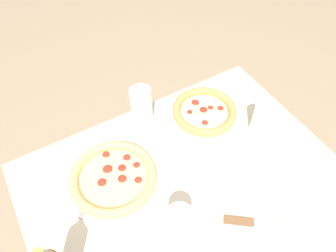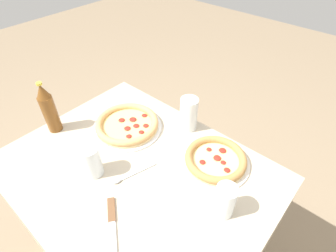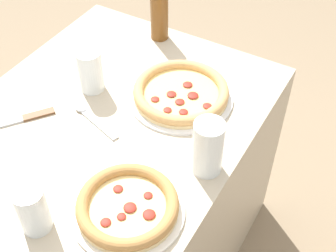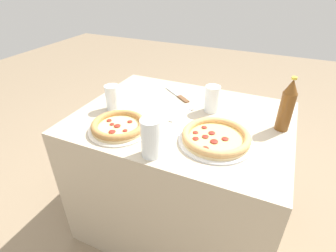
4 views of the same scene
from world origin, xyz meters
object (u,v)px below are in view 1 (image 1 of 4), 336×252
Objects in this scene: glass_red_wine at (142,108)px; knife at (258,223)px; pizza_veggie at (113,178)px; pizza_pepperoni at (204,112)px; spoon at (196,196)px; glass_iced_tea at (262,120)px; glass_mango_juice at (179,225)px.

knife is at bearing -78.48° from glass_red_wine.
pizza_pepperoni is at bearing 11.92° from pizza_veggie.
pizza_veggie is 0.28m from spoon.
glass_iced_tea is at bearing -49.61° from pizza_pepperoni.
knife is at bearing -103.17° from pizza_pepperoni.
pizza_veggie is 0.57m from glass_iced_tea.
glass_iced_tea is at bearing 17.81° from spoon.
glass_iced_tea is (0.35, -0.26, -0.01)m from glass_red_wine.
glass_mango_juice reaches higher than spoon.
glass_mango_juice is (-0.33, -0.35, 0.04)m from pizza_pepperoni.
glass_mango_juice reaches higher than pizza_pepperoni.
knife is (0.11, -0.55, -0.07)m from glass_red_wine.
glass_mango_juice is 0.68× the size of knife.
pizza_pepperoni is 2.06× the size of glass_mango_juice.
glass_iced_tea is at bearing -36.56° from glass_red_wine.
glass_mango_juice is at bearing -69.94° from pizza_veggie.
glass_red_wine is 1.18× the size of glass_mango_juice.
glass_mango_juice is (0.09, -0.26, 0.04)m from pizza_veggie.
glass_red_wine reaches higher than pizza_veggie.
glass_red_wine is at bearing 143.44° from glass_iced_tea.
pizza_pepperoni is 2.15× the size of glass_iced_tea.
spoon is at bearing -90.30° from glass_red_wine.
glass_mango_juice is 0.73× the size of spoon.
pizza_pepperoni is at bearing 46.70° from glass_mango_juice.
glass_iced_tea reaches higher than pizza_veggie.
glass_iced_tea reaches higher than pizza_pepperoni.
pizza_pepperoni is at bearing -24.92° from glass_red_wine.
pizza_pepperoni is 0.35m from spoon.
glass_red_wine is (0.21, 0.19, 0.05)m from pizza_veggie.
pizza_veggie is 2.00× the size of glass_red_wine.
spoon is at bearing 33.22° from glass_mango_juice.
pizza_pepperoni is 0.22m from glass_iced_tea.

